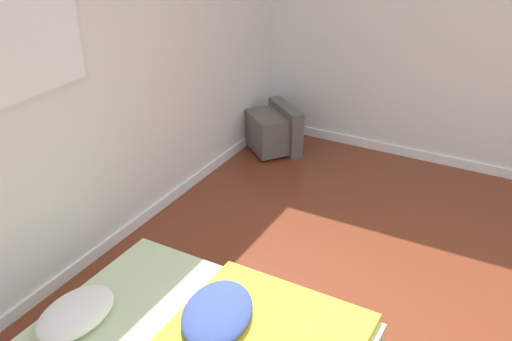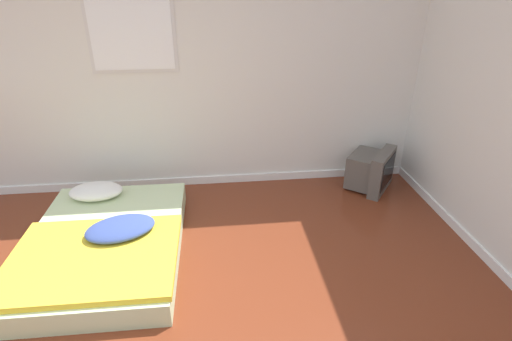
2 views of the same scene
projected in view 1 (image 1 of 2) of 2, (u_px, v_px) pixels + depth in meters
The scene contains 2 objects.
wall_back at pixel (67, 89), 3.60m from camera, with size 7.90×0.08×2.60m.
crt_tv at pixel (274, 130), 5.69m from camera, with size 0.64×0.66×0.46m.
Camera 1 is at (-2.44, -0.07, 2.51)m, focal length 40.00 mm.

